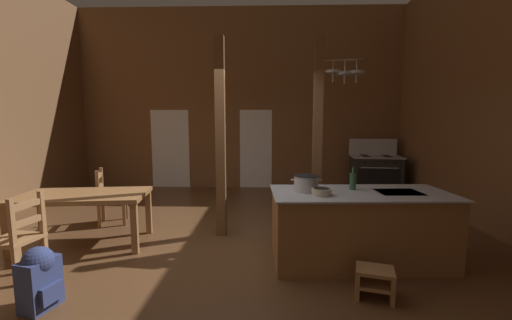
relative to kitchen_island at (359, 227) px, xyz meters
The scene contains 16 objects.
ground_plane 1.91m from the kitchen_island, behind, with size 9.07×9.32×0.10m, color brown.
wall_back 5.26m from the kitchen_island, 111.87° to the left, with size 9.07×0.14×4.63m, color brown.
glazed_door_back_left 5.84m from the kitchen_island, 129.45° to the left, with size 1.00×0.01×2.05m, color white.
glazed_panel_back_right 4.74m from the kitchen_island, 107.53° to the left, with size 0.84×0.01×2.05m, color white.
kitchen_island is the anchor object (origin of this frame).
stove_range 4.04m from the kitchen_island, 68.62° to the left, with size 1.21×0.92×1.32m.
support_post_with_pot_rack 1.57m from the kitchen_island, 109.42° to the left, with size 0.73×0.28×2.98m.
support_post_center 2.30m from the kitchen_island, 153.85° to the left, with size 0.14×0.14×2.98m.
step_stool 0.87m from the kitchen_island, 95.35° to the right, with size 0.42×0.37×0.30m.
dining_table 3.76m from the kitchen_island, behind, with size 1.80×1.11×0.74m.
ladderback_chair_near_window 4.08m from the kitchen_island, 160.07° to the left, with size 0.56×0.56×0.95m.
ladderback_chair_by_post 3.95m from the kitchen_island, behind, with size 0.50×0.50×0.95m.
backpack 3.45m from the kitchen_island, 161.36° to the right, with size 0.35×0.36×0.60m.
stockpot_on_counter 0.86m from the kitchen_island, behind, with size 0.37×0.31×0.20m.
mixing_bowl_on_counter 0.72m from the kitchen_island, 160.69° to the right, with size 0.23×0.23×0.08m.
bottle_tall_on_counter 0.58m from the kitchen_island, 112.64° to the left, with size 0.08×0.08×0.28m.
Camera 1 is at (0.66, -4.06, 1.74)m, focal length 22.24 mm.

